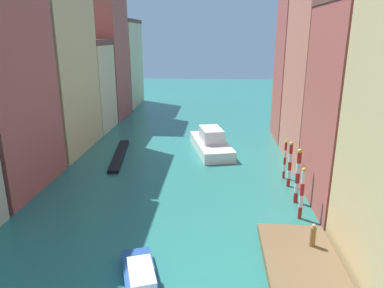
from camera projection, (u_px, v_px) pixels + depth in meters
The scene contains 17 objects.
ground_plane at pixel (181, 159), 39.90m from camera, with size 154.00×154.00×0.00m, color #28756B.
building_left_2 at pixel (48, 65), 40.73m from camera, with size 7.81×11.77×20.21m.
building_left_3 at pixel (82, 86), 51.10m from camera, with size 7.81×7.61×12.80m.
building_left_4 at pixel (100, 54), 58.25m from camera, with size 7.81×9.17×20.84m.
building_left_5 at pixel (118, 63), 68.85m from camera, with size 7.81×10.88×16.18m.
building_right_1 at pixel (369, 105), 27.17m from camera, with size 7.81×9.46×16.38m.
building_right_2 at pixel (331, 71), 36.37m from camera, with size 7.81×10.76×19.57m.
building_right_3 at pixel (310, 52), 45.06m from camera, with size 7.81×7.63×22.64m.
waterfront_dock at pixel (300, 259), 21.68m from camera, with size 4.42×7.34×0.57m.
person_on_dock at pixel (313, 236), 22.38m from camera, with size 0.36×0.36×1.53m.
mooring_pole_0 at pixel (302, 193), 26.48m from camera, with size 0.32×0.32×4.12m.
mooring_pole_1 at pixel (298, 175), 29.01m from camera, with size 0.39×0.39×4.68m.
mooring_pole_2 at pixel (290, 164), 32.22m from camera, with size 0.35×0.35×4.28m.
mooring_pole_3 at pixel (285, 159), 34.18m from camera, with size 0.27×0.27×3.80m.
vaporetto_white at pixel (211, 143), 42.61m from camera, with size 5.68×10.16×2.81m.
gondola_black at pixel (119, 155), 40.87m from camera, with size 2.65×10.97×0.36m.
motorboat_0 at pixel (142, 285), 19.03m from camera, with size 3.84×6.97×1.54m.
Camera 1 is at (3.89, -12.96, 13.34)m, focal length 33.34 mm.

